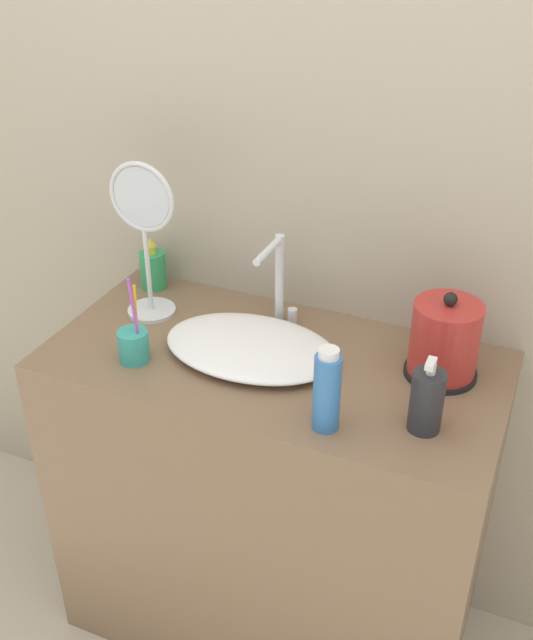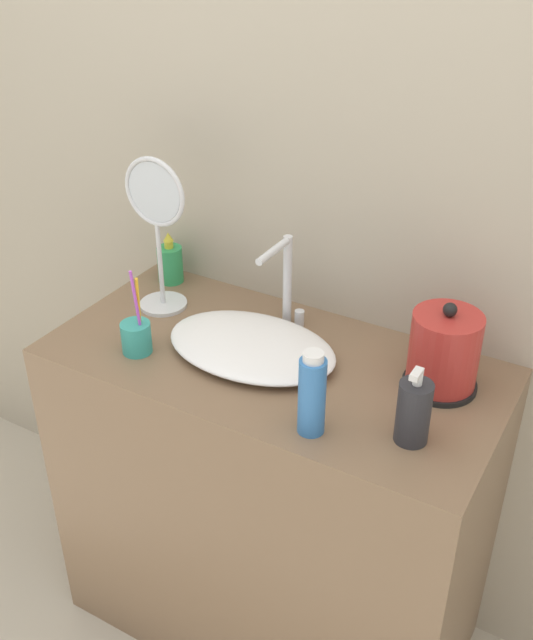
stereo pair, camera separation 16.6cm
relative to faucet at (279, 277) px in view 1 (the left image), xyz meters
name	(u,v)px [view 1 (the left image)]	position (x,y,z in m)	size (l,w,h in m)	color
wall_back	(321,151)	(0.05, 0.13, 0.28)	(6.00, 0.04, 2.60)	#ADA38E
vanity_counter	(272,502)	(0.05, -0.15, -0.58)	(1.05, 0.52, 0.90)	brown
sink_basin	(251,347)	(0.00, -0.15, -0.11)	(0.41, 0.28, 0.04)	white
faucet	(279,277)	(0.00, 0.00, 0.00)	(0.06, 0.15, 0.23)	silver
electric_kettle	(444,343)	(0.41, -0.06, -0.05)	(0.16, 0.16, 0.21)	black
toothbrush_cup	(134,345)	(-0.24, -0.28, -0.09)	(0.07, 0.07, 0.22)	teal
lotion_bottle	(427,401)	(0.42, -0.26, -0.06)	(0.07, 0.07, 0.17)	#28282D
shampoo_bottle	(327,391)	(0.24, -0.33, -0.04)	(0.05, 0.05, 0.18)	#3370B7
mouthwash_bottle	(153,269)	(-0.38, 0.05, -0.07)	(0.07, 0.07, 0.14)	#2D9956
vanity_mirror	(144,229)	(-0.32, -0.07, 0.10)	(0.17, 0.12, 0.40)	silver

